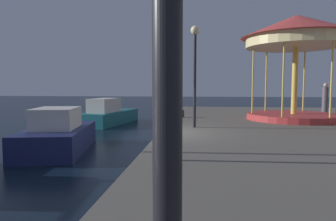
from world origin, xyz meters
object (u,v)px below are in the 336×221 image
object	(u,v)px
bollard_north	(182,114)
carousel	(296,42)
lamp_post_mid_promenade	(179,38)
motorboat_teal	(109,115)
motorboat_navy	(58,135)
lamp_post_far_end	(195,58)
person_mid_promenade	(325,100)

from	to	relation	value
bollard_north	carousel	bearing A→B (deg)	-4.85
lamp_post_mid_promenade	carousel	bearing A→B (deg)	60.01
bollard_north	lamp_post_mid_promenade	bearing A→B (deg)	-86.89
motorboat_teal	carousel	size ratio (longest dim) A/B	1.01
motorboat_navy	motorboat_teal	distance (m)	8.19
lamp_post_mid_promenade	bollard_north	size ratio (longest dim) A/B	9.98
motorboat_navy	lamp_post_mid_promenade	world-z (taller)	lamp_post_mid_promenade
lamp_post_far_end	motorboat_navy	bearing A→B (deg)	-164.72
carousel	lamp_post_far_end	world-z (taller)	carousel
person_mid_promenade	lamp_post_far_end	bearing A→B (deg)	-139.11
carousel	lamp_post_mid_promenade	bearing A→B (deg)	-119.99
carousel	lamp_post_mid_promenade	size ratio (longest dim) A/B	1.35
person_mid_promenade	motorboat_teal	bearing A→B (deg)	179.59
motorboat_navy	lamp_post_far_end	xyz separation A→B (m)	(5.20, 1.42, 3.00)
lamp_post_mid_promenade	lamp_post_far_end	size ratio (longest dim) A/B	0.97
lamp_post_mid_promenade	bollard_north	xyz separation A→B (m)	(-0.51, 9.45, -2.56)
motorboat_teal	person_mid_promenade	size ratio (longest dim) A/B	2.91
lamp_post_far_end	person_mid_promenade	bearing A→B (deg)	40.89
motorboat_navy	bollard_north	xyz separation A→B (m)	(4.44, 5.33, 0.37)
motorboat_navy	lamp_post_far_end	bearing A→B (deg)	15.28
lamp_post_far_end	person_mid_promenade	world-z (taller)	lamp_post_far_end
motorboat_navy	lamp_post_far_end	world-z (taller)	lamp_post_far_end
motorboat_navy	bollard_north	world-z (taller)	motorboat_navy
motorboat_navy	lamp_post_far_end	distance (m)	6.17
motorboat_teal	carousel	distance (m)	11.90
lamp_post_far_end	bollard_north	world-z (taller)	lamp_post_far_end
person_mid_promenade	bollard_north	bearing A→B (deg)	-161.95
carousel	bollard_north	distance (m)	6.79
person_mid_promenade	carousel	bearing A→B (deg)	-130.47
carousel	bollard_north	size ratio (longest dim) A/B	13.50
motorboat_navy	bollard_north	distance (m)	6.94
motorboat_navy	person_mid_promenade	distance (m)	15.25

